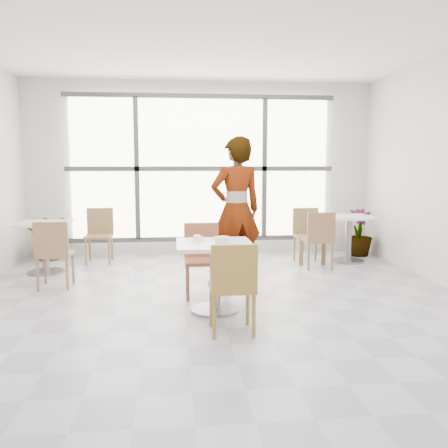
{
  "coord_description": "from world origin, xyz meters",
  "views": [
    {
      "loc": [
        -0.49,
        -4.95,
        1.58
      ],
      "look_at": [
        0.0,
        -0.3,
        1.0
      ],
      "focal_mm": 38.75,
      "sensor_mm": 36.0,
      "label": 1
    }
  ],
  "objects": [
    {
      "name": "chair_near",
      "position": [
        0.05,
        -0.64,
        0.5
      ],
      "size": [
        0.42,
        0.42,
        0.87
      ],
      "rotation": [
        0.0,
        0.0,
        3.14
      ],
      "color": "olive",
      "rests_on": "ground"
    },
    {
      "name": "plant_right",
      "position": [
        2.7,
        3.03,
        0.4
      ],
      "size": [
        0.5,
        0.5,
        0.81
      ],
      "primitive_type": "imported",
      "rotation": [
        0.0,
        0.0,
        -0.11
      ],
      "color": "#4A7339",
      "rests_on": "ground"
    },
    {
      "name": "wall_back",
      "position": [
        0.0,
        3.5,
        1.5
      ],
      "size": [
        6.0,
        0.0,
        6.0
      ],
      "primitive_type": "plane",
      "rotation": [
        1.57,
        0.0,
        0.0
      ],
      "color": "silver",
      "rests_on": "ground"
    },
    {
      "name": "chair_far",
      "position": [
        -0.15,
        0.77,
        0.5
      ],
      "size": [
        0.42,
        0.42,
        0.87
      ],
      "color": "brown",
      "rests_on": "ground"
    },
    {
      "name": "oatmeal_bowl",
      "position": [
        0.01,
        -0.02,
        0.79
      ],
      "size": [
        0.21,
        0.21,
        0.1
      ],
      "color": "silver",
      "rests_on": "main_table"
    },
    {
      "name": "bg_chair_right_far",
      "position": [
        1.66,
        2.6,
        0.5
      ],
      "size": [
        0.42,
        0.42,
        0.87
      ],
      "color": "olive",
      "rests_on": "ground"
    },
    {
      "name": "bg_table_left",
      "position": [
        -2.35,
        2.2,
        0.49
      ],
      "size": [
        0.7,
        0.7,
        0.75
      ],
      "color": "silver",
      "rests_on": "ground"
    },
    {
      "name": "main_table",
      "position": [
        -0.06,
        0.1,
        0.52
      ],
      "size": [
        0.8,
        0.8,
        0.75
      ],
      "color": "white",
      "rests_on": "ground"
    },
    {
      "name": "person",
      "position": [
        0.34,
        1.42,
        0.97
      ],
      "size": [
        0.8,
        0.63,
        1.94
      ],
      "primitive_type": "imported",
      "rotation": [
        0.0,
        0.0,
        3.4
      ],
      "color": "black",
      "rests_on": "ground"
    },
    {
      "name": "bg_table_right",
      "position": [
        2.33,
        2.55,
        0.49
      ],
      "size": [
        0.7,
        0.7,
        0.75
      ],
      "color": "white",
      "rests_on": "ground"
    },
    {
      "name": "plant_left",
      "position": [
        -2.52,
        3.2,
        0.37
      ],
      "size": [
        0.71,
        0.63,
        0.73
      ],
      "primitive_type": "imported",
      "rotation": [
        0.0,
        0.0,
        0.09
      ],
      "color": "#52873B",
      "rests_on": "ground"
    },
    {
      "name": "bg_chair_right_near",
      "position": [
        1.68,
        2.04,
        0.5
      ],
      "size": [
        0.42,
        0.42,
        0.87
      ],
      "rotation": [
        0.0,
        0.0,
        3.14
      ],
      "color": "#8D603F",
      "rests_on": "ground"
    },
    {
      "name": "ceiling",
      "position": [
        0.0,
        0.0,
        3.0
      ],
      "size": [
        7.0,
        7.0,
        0.0
      ],
      "primitive_type": "plane",
      "rotation": [
        3.14,
        0.0,
        0.0
      ],
      "color": "white",
      "rests_on": "ground"
    },
    {
      "name": "floor",
      "position": [
        0.0,
        0.0,
        0.0
      ],
      "size": [
        7.0,
        7.0,
        0.0
      ],
      "primitive_type": "plane",
      "color": "#9E9EA5",
      "rests_on": "ground"
    },
    {
      "name": "wall_front",
      "position": [
        0.0,
        -3.5,
        1.5
      ],
      "size": [
        6.0,
        0.0,
        6.0
      ],
      "primitive_type": "plane",
      "rotation": [
        -1.57,
        0.0,
        0.0
      ],
      "color": "silver",
      "rests_on": "ground"
    },
    {
      "name": "bg_chair_left_near",
      "position": [
        -2.01,
        1.26,
        0.5
      ],
      "size": [
        0.42,
        0.42,
        0.87
      ],
      "rotation": [
        0.0,
        0.0,
        3.14
      ],
      "color": "#936746",
      "rests_on": "ground"
    },
    {
      "name": "coffee_cup",
      "position": [
        -0.24,
        0.21,
        0.78
      ],
      "size": [
        0.16,
        0.13,
        0.07
      ],
      "color": "white",
      "rests_on": "main_table"
    },
    {
      "name": "bg_chair_left_far",
      "position": [
        -1.68,
        2.95,
        0.5
      ],
      "size": [
        0.42,
        0.42,
        0.87
      ],
      "color": "olive",
      "rests_on": "ground"
    },
    {
      "name": "window",
      "position": [
        0.0,
        3.44,
        1.5
      ],
      "size": [
        4.6,
        0.07,
        2.52
      ],
      "color": "white",
      "rests_on": "ground"
    }
  ]
}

